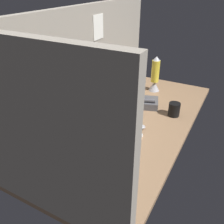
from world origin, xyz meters
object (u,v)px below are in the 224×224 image
object	(u,v)px
monitor	(76,105)
keyboard	(120,146)
lava_lamp	(155,77)
desk_phone	(146,102)
mug_black_travel	(174,109)
mouse	(138,127)
mug_ceramic_blue	(120,96)

from	to	relation	value
monitor	keyboard	bearing A→B (deg)	-89.56
lava_lamp	desk_phone	world-z (taller)	lava_lamp
keyboard	mug_black_travel	world-z (taller)	mug_black_travel
mouse	mug_ceramic_blue	world-z (taller)	mug_ceramic_blue
keyboard	mouse	bearing A→B (deg)	0.76
mug_black_travel	lava_lamp	bearing A→B (deg)	38.36
mug_black_travel	mug_ceramic_blue	bearing A→B (deg)	88.35
mug_black_travel	desk_phone	size ratio (longest dim) A/B	0.45
mouse	desk_phone	xyz separation A→B (cm)	(34.54, 8.67, 1.49)
monitor	mug_black_travel	world-z (taller)	monitor
mouse	mug_ceramic_blue	size ratio (longest dim) A/B	0.89
keyboard	mug_ceramic_blue	bearing A→B (deg)	31.58
mug_black_travel	desk_phone	xyz separation A→B (cm)	(4.43, 24.83, -2.04)
mug_ceramic_blue	keyboard	bearing A→B (deg)	-152.76
monitor	lava_lamp	bearing A→B (deg)	-12.10
lava_lamp	desk_phone	xyz separation A→B (cm)	(-32.99, -4.79, -10.40)
monitor	mug_ceramic_blue	xyz separation A→B (cm)	(56.89, -2.66, -16.72)
monitor	keyboard	world-z (taller)	monitor
desk_phone	monitor	bearing A→B (deg)	157.60
mug_black_travel	mouse	bearing A→B (deg)	151.77
keyboard	mug_ceramic_blue	size ratio (longest dim) A/B	3.45
mouse	mug_black_travel	distance (cm)	34.36
mouse	desk_phone	bearing A→B (deg)	-6.09
mouse	lava_lamp	bearing A→B (deg)	-8.90
monitor	mouse	bearing A→B (deg)	-52.70
keyboard	desk_phone	xyz separation A→B (cm)	(59.73, 7.09, 2.19)
mouse	mug_ceramic_blue	distance (cm)	44.14
desk_phone	lava_lamp	bearing A→B (deg)	8.26
mug_black_travel	lava_lamp	size ratio (longest dim) A/B	0.32
monitor	mug_black_travel	bearing A→B (deg)	-41.74
monitor	keyboard	size ratio (longest dim) A/B	1.11
mug_ceramic_blue	desk_phone	size ratio (longest dim) A/B	0.46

